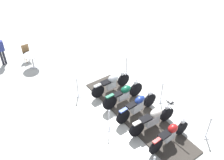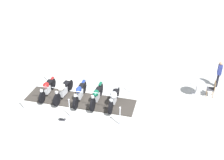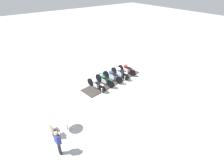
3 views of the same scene
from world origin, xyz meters
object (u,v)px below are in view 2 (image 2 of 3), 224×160
(motorcycle_chrome, at_px, (114,98))
(bystander_person, at_px, (219,72))
(stanchion_right_mid, at_px, (70,111))
(cafe_table, at_px, (197,85))
(motorcycle_maroon, at_px, (47,88))
(stanchion_left_rear, at_px, (131,88))
(motorcycle_cream, at_px, (63,90))
(stanchion_left_front, at_px, (49,77))
(stanchion_right_front, at_px, (24,104))
(info_placard, at_px, (62,119))
(motorcycle_forest, at_px, (96,96))
(stanchion_left_mid, at_px, (89,82))
(cafe_chair_near_table, at_px, (212,88))
(motorcycle_navy, at_px, (80,93))
(stanchion_right_rear, at_px, (120,119))

(motorcycle_chrome, relative_size, bystander_person, 1.31)
(stanchion_right_mid, bearing_deg, cafe_table, -51.51)
(motorcycle_maroon, bearing_deg, stanchion_left_rear, 105.93)
(motorcycle_cream, xyz_separation_m, stanchion_right_mid, (-1.28, -1.13, -0.22))
(stanchion_left_front, relative_size, stanchion_right_front, 1.00)
(stanchion_left_rear, bearing_deg, info_placard, 146.41)
(stanchion_left_front, distance_m, bystander_person, 10.13)
(motorcycle_forest, distance_m, stanchion_left_mid, 1.78)
(cafe_table, bearing_deg, motorcycle_chrome, 125.78)
(stanchion_left_mid, height_order, cafe_chair_near_table, stanchion_left_mid)
(stanchion_left_mid, height_order, cafe_table, stanchion_left_mid)
(motorcycle_forest, xyz_separation_m, cafe_table, (2.92, -4.84, 0.08))
(stanchion_left_rear, xyz_separation_m, stanchion_right_front, (-3.55, 4.70, 0.00))
(stanchion_left_rear, bearing_deg, cafe_table, -70.23)
(stanchion_left_front, bearing_deg, stanchion_left_rear, -82.58)
(stanchion_right_front, bearing_deg, motorcycle_maroon, -17.11)
(motorcycle_cream, height_order, motorcycle_chrome, motorcycle_cream)
(stanchion_right_mid, xyz_separation_m, bystander_person, (5.82, -6.65, 0.66))
(motorcycle_navy, height_order, motorcycle_forest, motorcycle_forest)
(stanchion_left_front, bearing_deg, cafe_table, -77.44)
(motorcycle_navy, bearing_deg, motorcycle_chrome, 85.82)
(cafe_table, bearing_deg, bystander_person, -37.62)
(motorcycle_chrome, xyz_separation_m, stanchion_right_mid, (-1.65, 1.71, -0.21))
(cafe_table, bearing_deg, motorcycle_forest, 121.13)
(stanchion_left_mid, height_order, bystander_person, bystander_person)
(stanchion_right_front, relative_size, info_placard, 3.08)
(motorcycle_navy, distance_m, stanchion_right_mid, 1.44)
(motorcycle_forest, height_order, stanchion_left_mid, stanchion_left_mid)
(motorcycle_cream, xyz_separation_m, stanchion_left_rear, (1.94, -3.29, -0.23))
(info_placard, bearing_deg, bystander_person, -145.39)
(stanchion_left_front, height_order, bystander_person, bystander_person)
(stanchion_right_front, xyz_separation_m, bystander_person, (6.15, -9.19, 0.65))
(stanchion_right_mid, height_order, cafe_chair_near_table, stanchion_right_mid)
(motorcycle_chrome, xyz_separation_m, stanchion_left_rear, (1.57, -0.45, -0.21))
(motorcycle_maroon, distance_m, stanchion_right_rear, 4.69)
(motorcycle_cream, bearing_deg, cafe_table, 111.16)
(stanchion_left_rear, bearing_deg, cafe_chair_near_table, -72.51)
(cafe_table, bearing_deg, cafe_chair_near_table, -82.64)
(motorcycle_maroon, bearing_deg, cafe_table, 103.28)
(motorcycle_navy, height_order, stanchion_right_mid, stanchion_right_mid)
(motorcycle_maroon, height_order, stanchion_left_mid, stanchion_left_mid)
(motorcycle_cream, xyz_separation_m, stanchion_right_front, (-1.61, 1.41, -0.22))
(info_placard, bearing_deg, stanchion_left_mid, -94.91)
(stanchion_right_rear, height_order, stanchion_left_mid, stanchion_left_mid)
(cafe_chair_near_table, bearing_deg, stanchion_left_front, 4.75)
(motorcycle_chrome, distance_m, stanchion_left_mid, 2.43)
(motorcycle_forest, relative_size, stanchion_right_rear, 2.07)
(stanchion_left_mid, xyz_separation_m, stanchion_left_front, (-0.33, 2.54, -0.04))
(motorcycle_cream, height_order, stanchion_right_rear, stanchion_right_rear)
(motorcycle_cream, relative_size, motorcycle_navy, 1.00)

